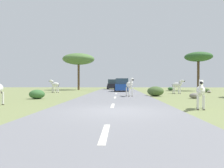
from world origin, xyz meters
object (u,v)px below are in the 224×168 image
Objects in this scene: car_0 at (122,85)px; rock_1 at (209,92)px; bush_1 at (206,90)px; bush_2 at (37,94)px; tree_3 at (79,59)px; bush_0 at (171,89)px; zebra_3 at (177,85)px; zebra_1 at (55,85)px; zebra_0 at (130,85)px; rock_2 at (194,96)px; tree_4 at (198,57)px; bush_3 at (155,91)px; car_1 at (113,85)px; zebra_2 at (201,91)px.

rock_1 is (10.28, -3.43, -0.70)m from car_0.
bush_1 is 20.69m from bush_2.
bush_0 is (14.95, -1.30, -4.87)m from tree_3.
zebra_3 is 4.54m from rock_1.
zebra_1 reaches higher than bush_1.
zebra_0 is 2.22× the size of rock_2.
tree_4 is at bearing 79.76° from rock_1.
bush_0 is 17.49m from rock_2.
tree_4 is at bearing 80.81° from bush_1.
bush_0 is 1.04× the size of bush_1.
rock_2 is (-2.29, -17.34, -0.04)m from bush_0.
car_0 reaches higher than bush_3.
car_1 is 7.70m from tree_3.
bush_3 is 3.75m from rock_2.
bush_1 is (4.57, 3.44, -0.71)m from zebra_3.
tree_3 is at bearing 91.58° from bush_2.
tree_4 reaches higher than rock_1.
tree_4 is 6.29m from bush_0.
zebra_1 is at bearing -175.48° from bush_1.
zebra_1 is 8.83m from car_0.
zebra_1 is at bearing -54.78° from zebra_0.
bush_2 is at bearing -8.57° from zebra_3.
car_1 reaches higher than rock_2.
tree_3 is (-5.63, -3.03, 4.28)m from car_1.
zebra_0 is 3.42× the size of rock_1.
tree_4 is 6.74× the size of bush_0.
zebra_2 reaches higher than bush_3.
car_1 is 0.75× the size of tree_4.
car_1 reaches higher than zebra_2.
tree_3 is (-7.71, 16.89, 4.11)m from zebra_0.
car_0 is 5.74× the size of rock_2.
tree_4 is (5.37, 8.43, 4.08)m from zebra_3.
bush_0 is 0.73× the size of bush_2.
zebra_2 is at bearing -113.67° from rock_1.
zebra_1 is at bearing -96.59° from tree_3.
zebra_2 is at bearing -67.40° from tree_3.
rock_2 is (13.77, -9.05, -0.76)m from zebra_1.
zebra_0 is 1.04× the size of zebra_1.
zebra_2 is 14.18m from zebra_3.
bush_2 is at bearing 4.40° from zebra_0.
zebra_1 is 2.15× the size of rock_2.
bush_1 is 1.83m from rock_1.
bush_2 is at bearing -88.42° from tree_3.
zebra_0 is 0.39× the size of car_0.
car_0 is at bearing 161.56° from rock_1.
car_0 is 14.58m from bush_2.
bush_1 is at bearing -99.19° from tree_4.
tree_3 reaches higher than bush_1.
zebra_3 is at bearing -40.70° from car_0.
tree_4 is 7.03× the size of bush_1.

